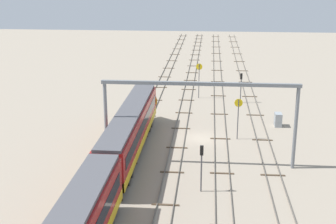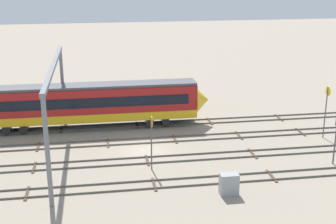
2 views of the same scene
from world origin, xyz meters
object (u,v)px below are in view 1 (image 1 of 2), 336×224
Objects in this scene: speed_sign_near_foreground at (199,76)px; relay_cabinet at (278,120)px; signal_light_trackside_approach at (201,162)px; speed_sign_mid_trackside at (238,113)px; signal_light_trackside_departure at (241,84)px; overhead_gantry at (200,103)px.

relay_cabinet is (-13.28, -10.64, -2.75)m from speed_sign_near_foreground.
signal_light_trackside_approach reaches higher than relay_cabinet.
speed_sign_mid_trackside is at bearing 134.57° from relay_cabinet.
signal_light_trackside_departure is (16.46, -1.29, -0.30)m from speed_sign_mid_trackside.
speed_sign_mid_trackside is 8.10m from relay_cabinet.
speed_sign_near_foreground reaches higher than relay_cabinet.
overhead_gantry is 25.61m from signal_light_trackside_departure.
relay_cabinet is at bearing -141.30° from speed_sign_near_foreground.
speed_sign_near_foreground is 6.83m from signal_light_trackside_departure.
speed_sign_near_foreground reaches higher than signal_light_trackside_departure.
speed_sign_mid_trackside reaches higher than signal_light_trackside_approach.
relay_cabinet is at bearing -35.98° from overhead_gantry.
speed_sign_near_foreground reaches higher than signal_light_trackside_approach.
overhead_gantry is 9.95m from speed_sign_mid_trackside.
speed_sign_mid_trackside is 1.12× the size of signal_light_trackside_approach.
relay_cabinet is (19.86, -9.51, -2.06)m from signal_light_trackside_approach.
signal_light_trackside_approach is 31.35m from signal_light_trackside_departure.
signal_light_trackside_approach is at bearing 154.41° from relay_cabinet.
signal_light_trackside_departure is at bearing -9.73° from signal_light_trackside_approach.
speed_sign_near_foreground is at bearing 15.34° from speed_sign_mid_trackside.
signal_light_trackside_approach is (-33.14, -1.13, -0.70)m from speed_sign_near_foreground.
overhead_gantry is 3.60× the size of speed_sign_near_foreground.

